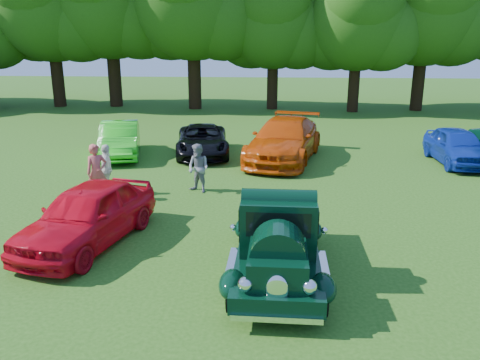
# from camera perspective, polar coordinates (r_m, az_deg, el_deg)

# --- Properties ---
(ground) EXTENTS (120.00, 120.00, 0.00)m
(ground) POSITION_cam_1_polar(r_m,az_deg,el_deg) (10.36, -0.13, -9.02)
(ground) COLOR #224F12
(ground) RESTS_ON ground
(hero_pickup) EXTENTS (1.98, 4.26, 1.66)m
(hero_pickup) POSITION_cam_1_polar(r_m,az_deg,el_deg) (9.27, 4.65, -7.33)
(hero_pickup) COLOR black
(hero_pickup) RESTS_ON ground
(red_convertible) EXTENTS (2.45, 4.36, 1.40)m
(red_convertible) POSITION_cam_1_polar(r_m,az_deg,el_deg) (11.20, -18.05, -4.02)
(red_convertible) COLOR red
(red_convertible) RESTS_ON ground
(back_car_lime) EXTENTS (2.56, 4.49, 1.40)m
(back_car_lime) POSITION_cam_1_polar(r_m,az_deg,el_deg) (19.84, -14.44, 4.81)
(back_car_lime) COLOR #24CF1B
(back_car_lime) RESTS_ON ground
(back_car_black) EXTENTS (2.76, 4.73, 1.24)m
(back_car_black) POSITION_cam_1_polar(r_m,az_deg,el_deg) (19.50, -4.60, 4.84)
(back_car_black) COLOR black
(back_car_black) RESTS_ON ground
(back_car_orange) EXTENTS (3.46, 6.03, 1.65)m
(back_car_orange) POSITION_cam_1_polar(r_m,az_deg,el_deg) (18.57, 5.45, 4.89)
(back_car_orange) COLOR #C64207
(back_car_orange) RESTS_ON ground
(back_car_blue) EXTENTS (1.69, 4.06, 1.38)m
(back_car_blue) POSITION_cam_1_polar(r_m,az_deg,el_deg) (19.81, 24.93, 3.77)
(back_car_blue) COLOR #0D2998
(back_car_blue) RESTS_ON ground
(spectator_pink) EXTENTS (0.73, 0.69, 1.67)m
(spectator_pink) POSITION_cam_1_polar(r_m,az_deg,el_deg) (14.29, -17.05, 0.91)
(spectator_pink) COLOR #BC504D
(spectator_pink) RESTS_ON ground
(spectator_grey) EXTENTS (0.92, 0.87, 1.51)m
(spectator_grey) POSITION_cam_1_polar(r_m,az_deg,el_deg) (14.47, -5.09, 1.43)
(spectator_grey) COLOR gray
(spectator_grey) RESTS_ON ground
(spectator_white) EXTENTS (0.60, 0.97, 1.54)m
(spectator_white) POSITION_cam_1_polar(r_m,az_deg,el_deg) (14.79, -15.94, 1.25)
(spectator_white) COLOR white
(spectator_white) RESTS_ON ground
(tree_line) EXTENTS (65.56, 9.45, 12.33)m
(tree_line) POSITION_cam_1_polar(r_m,az_deg,el_deg) (34.21, 2.75, 20.65)
(tree_line) COLOR black
(tree_line) RESTS_ON ground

